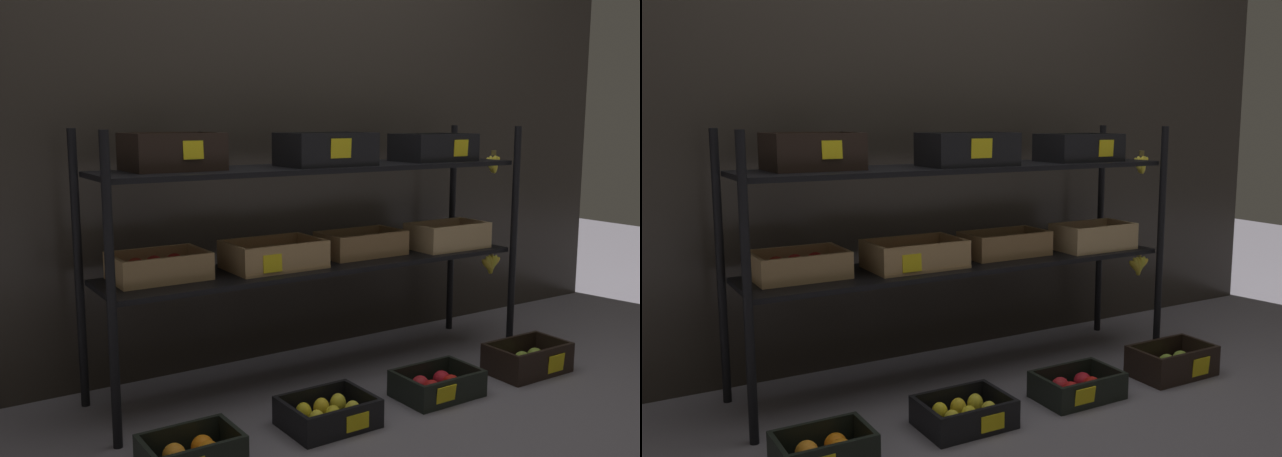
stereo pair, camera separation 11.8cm
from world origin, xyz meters
TOP-DOWN VIEW (x-y plane):
  - ground_plane at (0.00, 0.00)m, footprint 10.00×10.00m
  - storefront_wall at (0.00, 0.41)m, footprint 4.27×0.12m
  - display_rack at (-0.00, 0.00)m, footprint 2.00×0.45m
  - crate_ground_orange at (-0.78, -0.48)m, footprint 0.30×0.21m
  - crate_ground_lemon at (-0.25, -0.44)m, footprint 0.32×0.25m
  - crate_ground_apple_red at (0.26, -0.45)m, footprint 0.33×0.23m
  - crate_ground_apple_green at (0.77, -0.46)m, footprint 0.35×0.22m

SIDE VIEW (x-z plane):
  - ground_plane at x=0.00m, z-range 0.00..0.00m
  - crate_ground_apple_red at x=0.26m, z-range -0.01..0.10m
  - crate_ground_lemon at x=-0.25m, z-range -0.01..0.10m
  - crate_ground_orange at x=-0.78m, z-range -0.01..0.10m
  - crate_ground_apple_green at x=0.77m, z-range -0.02..0.11m
  - display_rack at x=0.00m, z-range 0.17..1.23m
  - storefront_wall at x=0.00m, z-range 0.00..2.18m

